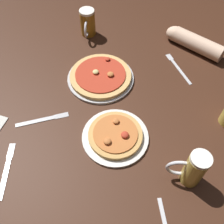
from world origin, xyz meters
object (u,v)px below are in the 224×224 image
at_px(beer_mug_dark, 88,23).
at_px(fork_left, 178,68).
at_px(knife_spare, 6,170).
at_px(knife_right, 43,119).
at_px(pizza_plate_near, 115,135).
at_px(pizza_plate_far, 101,76).
at_px(beer_mug_pale, 193,169).
at_px(diner_arm, 192,41).

xyz_separation_m(beer_mug_dark, fork_left, (0.53, -0.05, -0.07)).
bearing_deg(knife_spare, knife_right, 91.49).
distance_m(pizza_plate_near, knife_right, 0.32).
bearing_deg(knife_right, pizza_plate_far, 69.86).
relative_size(pizza_plate_near, knife_right, 1.46).
bearing_deg(knife_spare, beer_mug_dark, 97.19).
bearing_deg(beer_mug_pale, diner_arm, 103.63).
xyz_separation_m(pizza_plate_far, knife_spare, (-0.11, -0.56, -0.01)).
bearing_deg(diner_arm, beer_mug_dark, -166.97).
relative_size(knife_right, knife_spare, 0.87).
relative_size(pizza_plate_far, knife_spare, 1.51).
height_order(beer_mug_pale, knife_right, beer_mug_pale).
xyz_separation_m(pizza_plate_near, knife_right, (-0.32, -0.05, -0.01)).
relative_size(pizza_plate_far, fork_left, 1.78).
xyz_separation_m(beer_mug_dark, diner_arm, (0.55, 0.13, -0.03)).
distance_m(beer_mug_dark, diner_arm, 0.56).
bearing_deg(fork_left, pizza_plate_far, -144.06).
bearing_deg(diner_arm, pizza_plate_far, -129.06).
bearing_deg(knife_spare, pizza_plate_far, 78.93).
bearing_deg(knife_right, beer_mug_pale, 0.58).
bearing_deg(knife_right, fork_left, 51.67).
bearing_deg(beer_mug_dark, beer_mug_pale, -39.37).
distance_m(fork_left, diner_arm, 0.18).
bearing_deg(beer_mug_dark, knife_right, -80.51).
relative_size(pizza_plate_far, beer_mug_pale, 1.89).
height_order(beer_mug_dark, knife_spare, beer_mug_dark).
distance_m(pizza_plate_far, fork_left, 0.39).
distance_m(beer_mug_dark, knife_right, 0.61).
relative_size(beer_mug_pale, diner_arm, 0.52).
relative_size(pizza_plate_far, beer_mug_dark, 2.21).
xyz_separation_m(pizza_plate_far, beer_mug_pale, (0.51, -0.31, 0.07)).
relative_size(pizza_plate_near, diner_arm, 0.84).
bearing_deg(fork_left, knife_spare, -118.26).
bearing_deg(beer_mug_dark, knife_spare, -82.81).
bearing_deg(beer_mug_pale, knife_right, -179.42).
relative_size(beer_mug_dark, knife_right, 0.78).
distance_m(pizza_plate_near, beer_mug_pale, 0.32).
bearing_deg(knife_right, pizza_plate_near, 9.24).
height_order(beer_mug_dark, fork_left, beer_mug_dark).
distance_m(pizza_plate_near, beer_mug_dark, 0.69).
height_order(pizza_plate_far, diner_arm, diner_arm).
bearing_deg(knife_spare, pizza_plate_near, 43.86).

